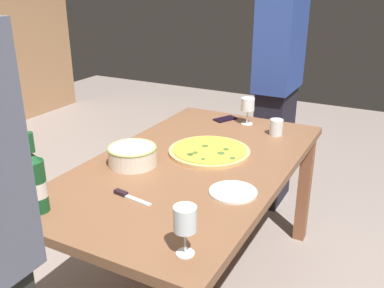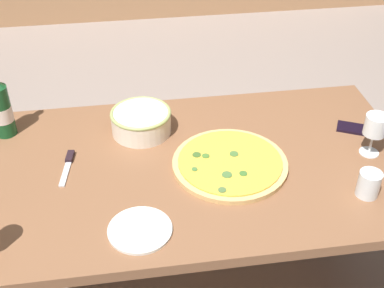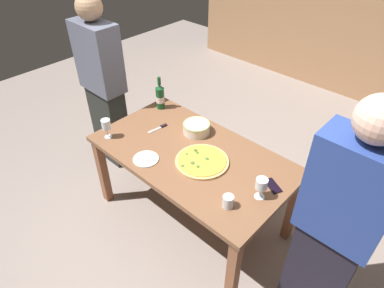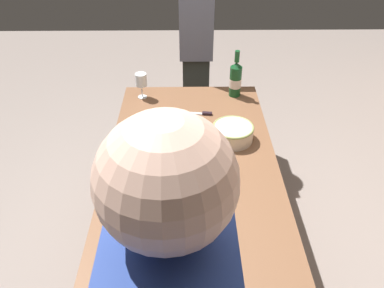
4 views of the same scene
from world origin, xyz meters
TOP-DOWN VIEW (x-y plane):
  - dining_table at (0.00, 0.00)m, footprint 1.60×0.90m
  - pizza at (0.13, -0.03)m, footprint 0.41×0.41m
  - serving_bowl at (-0.16, 0.23)m, footprint 0.23×0.23m
  - wine_bottle at (-0.68, 0.30)m, footprint 0.08×0.08m
  - wine_glass_near_pizza at (0.65, -0.03)m, footprint 0.08×0.08m
  - cup_amber at (0.55, -0.24)m, footprint 0.07×0.07m
  - side_plate at (-0.21, -0.30)m, footprint 0.20×0.20m
  - cell_phone at (0.67, 0.12)m, footprint 0.16×0.13m
  - pizza_knife at (-0.44, 0.06)m, footprint 0.05×0.19m

SIDE VIEW (x-z plane):
  - dining_table at x=0.00m, z-range 0.28..1.03m
  - side_plate at x=-0.21m, z-range 0.75..0.76m
  - cell_phone at x=0.67m, z-range 0.75..0.76m
  - pizza_knife at x=-0.44m, z-range 0.75..0.76m
  - pizza at x=0.13m, z-range 0.75..0.77m
  - cup_amber at x=0.55m, z-range 0.75..0.84m
  - serving_bowl at x=-0.16m, z-range 0.75..0.85m
  - wine_glass_near_pizza at x=0.65m, z-range 0.78..0.95m
  - wine_bottle at x=-0.68m, z-range 0.71..1.03m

